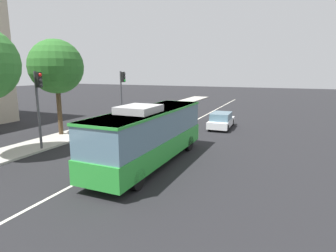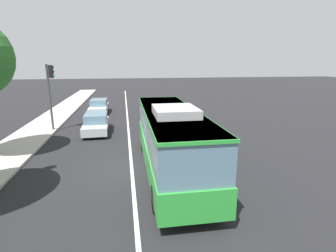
{
  "view_description": "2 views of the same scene",
  "coord_description": "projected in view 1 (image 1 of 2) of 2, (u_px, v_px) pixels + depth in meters",
  "views": [
    {
      "loc": [
        -14.25,
        -8.76,
        5.19
      ],
      "look_at": [
        1.76,
        -1.89,
        1.72
      ],
      "focal_mm": 29.45,
      "sensor_mm": 36.0,
      "label": 1
    },
    {
      "loc": [
        -12.5,
        0.23,
        5.29
      ],
      "look_at": [
        1.39,
        -2.16,
        1.8
      ],
      "focal_mm": 27.34,
      "sensor_mm": 36.0,
      "label": 2
    }
  ],
  "objects": [
    {
      "name": "sedan_silver",
      "position": [
        149.0,
        122.0,
        24.88
      ],
      "size": [
        4.54,
        1.9,
        1.46
      ],
      "rotation": [
        0.0,
        0.0,
        3.16
      ],
      "color": "#B7BABF",
      "rests_on": "ground_plane"
    },
    {
      "name": "transit_bus",
      "position": [
        150.0,
        133.0,
        15.41
      ],
      "size": [
        10.03,
        2.61,
        3.46
      ],
      "rotation": [
        0.0,
        0.0,
        -0.01
      ],
      "color": "green",
      "rests_on": "ground_plane"
    },
    {
      "name": "traffic_light_mid_block",
      "position": [
        39.0,
        97.0,
        17.67
      ],
      "size": [
        0.32,
        0.62,
        5.2
      ],
      "rotation": [
        0.0,
        0.0,
        -1.57
      ],
      "color": "#47474C",
      "rests_on": "ground_plane"
    },
    {
      "name": "sidewalk_kerb",
      "position": [
        44.0,
        143.0,
        19.99
      ],
      "size": [
        80.0,
        2.98,
        0.14
      ],
      "primitive_type": "cube",
      "color": "#B2ADA3",
      "rests_on": "ground_plane"
    },
    {
      "name": "sedan_white",
      "position": [
        221.0,
        120.0,
        25.46
      ],
      "size": [
        4.56,
        1.94,
        1.46
      ],
      "rotation": [
        0.0,
        0.0,
        0.03
      ],
      "color": "white",
      "rests_on": "ground_plane"
    },
    {
      "name": "lane_centre_line",
      "position": [
        129.0,
        155.0,
        17.24
      ],
      "size": [
        76.0,
        0.16,
        0.01
      ],
      "primitive_type": "cube",
      "color": "silver",
      "rests_on": "ground_plane"
    },
    {
      "name": "ground_plane",
      "position": [
        129.0,
        156.0,
        17.24
      ],
      "size": [
        160.0,
        160.0,
        0.0
      ],
      "primitive_type": "plane",
      "color": "black"
    },
    {
      "name": "street_tree_kerbside_left",
      "position": [
        56.0,
        67.0,
        21.54
      ],
      "size": [
        4.21,
        4.21,
        7.66
      ],
      "color": "#4C3823",
      "rests_on": "ground_plane"
    },
    {
      "name": "traffic_light_near_corner",
      "position": [
        122.0,
        89.0,
        26.39
      ],
      "size": [
        0.32,
        0.62,
        5.2
      ],
      "rotation": [
        0.0,
        0.0,
        -1.57
      ],
      "color": "#47474C",
      "rests_on": "ground_plane"
    },
    {
      "name": "sedan_white_ahead",
      "position": [
        177.0,
        110.0,
        32.39
      ],
      "size": [
        4.53,
        1.87,
        1.46
      ],
      "rotation": [
        0.0,
        0.0,
        3.13
      ],
      "color": "white",
      "rests_on": "ground_plane"
    }
  ]
}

